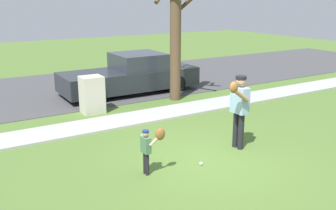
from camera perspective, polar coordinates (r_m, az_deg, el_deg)
name	(u,v)px	position (r m, az deg, el deg)	size (l,w,h in m)	color
ground_plane	(140,119)	(11.50, -4.26, -2.16)	(48.00, 48.00, 0.00)	#4C6B2D
sidewalk_strip	(138,118)	(11.58, -4.49, -1.88)	(36.00, 1.20, 0.06)	#A3A39E
road_surface	(83,87)	(16.06, -12.62, 2.72)	(36.00, 6.80, 0.02)	#424244
person_adult	(239,104)	(9.12, 10.58, 0.10)	(0.71, 0.68, 1.79)	black
person_child	(150,144)	(7.79, -2.71, -5.86)	(0.45, 0.38, 1.01)	black
baseball	(201,164)	(8.45, 4.97, -8.74)	(0.07, 0.07, 0.07)	white
utility_cabinet	(92,95)	(12.23, -11.31, 1.53)	(0.67, 0.60, 1.18)	beige
street_tree_near	(176,22)	(13.28, 1.17, 12.32)	(1.85, 1.88, 5.14)	brown
parked_pickup_dark	(131,75)	(14.66, -5.51, 4.46)	(5.20, 1.95, 1.48)	#23282D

